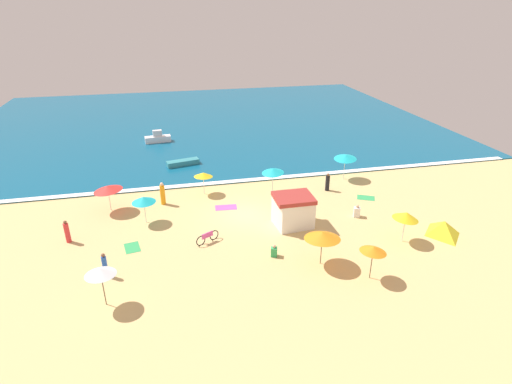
% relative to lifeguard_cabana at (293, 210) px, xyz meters
% --- Properties ---
extents(ground_plane, '(60.00, 60.00, 0.00)m').
position_rel_lifeguard_cabana_xyz_m(ground_plane, '(-3.20, 2.39, -1.18)').
color(ground_plane, '#D8B775').
extents(ocean_water, '(60.00, 44.00, 0.10)m').
position_rel_lifeguard_cabana_xyz_m(ocean_water, '(-3.20, 30.39, -1.13)').
color(ocean_water, '#0F567A').
rests_on(ocean_water, ground_plane).
extents(wave_breaker_foam, '(57.00, 0.70, 0.01)m').
position_rel_lifeguard_cabana_xyz_m(wave_breaker_foam, '(-3.20, 8.69, -1.08)').
color(wave_breaker_foam, white).
rests_on(wave_breaker_foam, ocean_water).
extents(lifeguard_cabana, '(2.72, 2.41, 2.33)m').
position_rel_lifeguard_cabana_xyz_m(lifeguard_cabana, '(0.00, 0.00, 0.00)').
color(lifeguard_cabana, white).
rests_on(lifeguard_cabana, ground_plane).
extents(beach_umbrella_0, '(2.54, 2.52, 2.18)m').
position_rel_lifeguard_cabana_xyz_m(beach_umbrella_0, '(0.06, 5.97, 0.73)').
color(beach_umbrella_0, silver).
rests_on(beach_umbrella_0, ground_plane).
extents(beach_umbrella_1, '(2.86, 2.87, 2.41)m').
position_rel_lifeguard_cabana_xyz_m(beach_umbrella_1, '(7.15, 7.24, 0.95)').
color(beach_umbrella_1, silver).
rests_on(beach_umbrella_1, ground_plane).
extents(beach_umbrella_2, '(2.72, 2.70, 2.20)m').
position_rel_lifeguard_cabana_xyz_m(beach_umbrella_2, '(-13.11, 5.29, 0.72)').
color(beach_umbrella_2, silver).
rests_on(beach_umbrella_2, ground_plane).
extents(beach_umbrella_3, '(2.40, 2.43, 2.34)m').
position_rel_lifeguard_cabana_xyz_m(beach_umbrella_3, '(0.22, -5.06, 0.84)').
color(beach_umbrella_3, '#4C3823').
rests_on(beach_umbrella_3, ground_plane).
extents(beach_umbrella_4, '(2.23, 2.23, 2.07)m').
position_rel_lifeguard_cabana_xyz_m(beach_umbrella_4, '(-10.41, 2.77, 0.65)').
color(beach_umbrella_4, silver).
rests_on(beach_umbrella_4, ground_plane).
extents(beach_umbrella_5, '(2.21, 2.21, 1.97)m').
position_rel_lifeguard_cabana_xyz_m(beach_umbrella_5, '(-5.69, 6.81, 0.56)').
color(beach_umbrella_5, silver).
rests_on(beach_umbrella_5, ground_plane).
extents(beach_umbrella_6, '(1.97, 1.95, 2.20)m').
position_rel_lifeguard_cabana_xyz_m(beach_umbrella_6, '(2.52, -7.08, 0.78)').
color(beach_umbrella_6, '#4C3823').
rests_on(beach_umbrella_6, ground_plane).
extents(beach_umbrella_7, '(1.89, 1.90, 2.35)m').
position_rel_lifeguard_cabana_xyz_m(beach_umbrella_7, '(-12.33, -6.12, 0.93)').
color(beach_umbrella_7, '#4C3823').
rests_on(beach_umbrella_7, ground_plane).
extents(beach_umbrella_8, '(1.77, 1.73, 2.27)m').
position_rel_lifeguard_cabana_xyz_m(beach_umbrella_8, '(6.58, -3.77, 0.75)').
color(beach_umbrella_8, silver).
rests_on(beach_umbrella_8, ground_plane).
extents(beach_tent, '(2.05, 2.40, 1.06)m').
position_rel_lifeguard_cabana_xyz_m(beach_tent, '(9.79, -3.62, -0.66)').
color(beach_tent, yellow).
rests_on(beach_tent, ground_plane).
extents(parked_bicycle, '(1.62, 0.94, 0.76)m').
position_rel_lifeguard_cabana_xyz_m(parked_bicycle, '(-6.30, -1.02, -0.80)').
color(parked_bicycle, black).
rests_on(parked_bicycle, ground_plane).
extents(beachgoer_0, '(0.48, 0.48, 1.58)m').
position_rel_lifeguard_cabana_xyz_m(beachgoer_0, '(4.72, 5.17, -0.45)').
color(beachgoer_0, black).
rests_on(beachgoer_0, ground_plane).
extents(beachgoer_1, '(0.57, 0.57, 0.98)m').
position_rel_lifeguard_cabana_xyz_m(beachgoer_1, '(5.10, 0.17, -0.77)').
color(beachgoer_1, white).
rests_on(beachgoer_1, ground_plane).
extents(beachgoer_2, '(0.41, 0.41, 1.57)m').
position_rel_lifeguard_cabana_xyz_m(beachgoer_2, '(-12.58, -3.50, -0.44)').
color(beachgoer_2, blue).
rests_on(beachgoer_2, ground_plane).
extents(beachgoer_3, '(0.49, 0.49, 0.82)m').
position_rel_lifeguard_cabana_xyz_m(beachgoer_3, '(-2.37, -3.62, -0.83)').
color(beachgoer_3, green).
rests_on(beachgoer_3, ground_plane).
extents(beachgoer_4, '(0.52, 0.52, 1.87)m').
position_rel_lifeguard_cabana_xyz_m(beachgoer_4, '(-9.10, 5.57, -0.30)').
color(beachgoer_4, orange).
rests_on(beachgoer_4, ground_plane).
extents(beachgoer_5, '(0.40, 0.40, 1.63)m').
position_rel_lifeguard_cabana_xyz_m(beachgoer_5, '(-15.45, 1.08, -0.42)').
color(beachgoer_5, red).
rests_on(beachgoer_5, ground_plane).
extents(beach_towel_0, '(1.70, 1.50, 0.01)m').
position_rel_lifeguard_cabana_xyz_m(beach_towel_0, '(7.31, 3.03, -1.18)').
color(beach_towel_0, green).
rests_on(beach_towel_0, ground_plane).
extents(beach_towel_1, '(1.18, 1.52, 0.01)m').
position_rel_lifeguard_cabana_xyz_m(beach_towel_1, '(-11.26, -0.61, -1.18)').
color(beach_towel_1, green).
rests_on(beach_towel_1, ground_plane).
extents(beach_towel_2, '(1.51, 1.59, 0.01)m').
position_rel_lifeguard_cabana_xyz_m(beach_towel_2, '(9.84, -3.25, -1.18)').
color(beach_towel_2, red).
rests_on(beach_towel_2, ground_plane).
extents(beach_towel_3, '(1.77, 1.10, 0.01)m').
position_rel_lifeguard_cabana_xyz_m(beach_towel_3, '(-4.30, 3.83, -1.18)').
color(beach_towel_3, '#D84CA5').
rests_on(beach_towel_3, ground_plane).
extents(small_boat_0, '(3.29, 1.60, 0.50)m').
position_rel_lifeguard_cabana_xyz_m(small_boat_0, '(-7.04, 13.85, -0.83)').
color(small_boat_0, teal).
rests_on(small_boat_0, ocean_water).
extents(small_boat_1, '(2.98, 1.23, 1.40)m').
position_rel_lifeguard_cabana_xyz_m(small_boat_1, '(-9.39, 22.01, -0.62)').
color(small_boat_1, white).
rests_on(small_boat_1, ocean_water).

